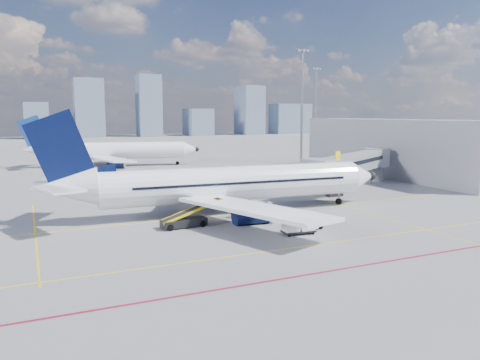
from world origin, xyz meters
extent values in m
plane|color=gray|center=(0.00, 0.00, 0.00)|extent=(420.00, 420.00, 0.00)
cube|color=yellow|center=(0.00, 8.00, 0.01)|extent=(60.00, 0.18, 0.01)
cube|color=yellow|center=(0.00, -6.00, 0.01)|extent=(80.00, 0.15, 0.01)
cube|color=yellow|center=(14.00, 2.00, 0.01)|extent=(0.15, 28.00, 0.01)
cube|color=yellow|center=(-20.00, 8.00, 0.01)|extent=(0.15, 30.00, 0.01)
cube|color=maroon|center=(0.00, -12.00, 0.01)|extent=(90.00, 0.25, 0.01)
cube|color=gray|center=(22.25, 16.15, 3.90)|extent=(20.84, 13.93, 2.60)
cube|color=black|center=(22.25, 16.15, 4.10)|extent=(20.52, 13.82, 0.55)
cube|color=gray|center=(12.70, 10.50, 3.90)|extent=(4.49, 4.56, 3.00)
cube|color=black|center=(17.00, 12.80, 0.35)|extent=(2.20, 1.00, 0.70)
cylinder|color=slate|center=(17.00, 12.80, 1.70)|extent=(0.56, 0.56, 2.70)
cylinder|color=slate|center=(29.00, 20.00, 1.95)|extent=(0.60, 0.60, 3.90)
cylinder|color=gray|center=(32.00, 22.00, 3.90)|extent=(4.00, 4.00, 3.00)
cylinder|color=gray|center=(32.00, 22.00, 1.95)|extent=(2.40, 2.40, 3.90)
cube|color=yellow|center=(15.50, 10.30, 5.70)|extent=(1.26, 0.82, 1.20)
cube|color=gray|center=(40.00, 26.00, 5.00)|extent=(10.00, 42.00, 10.00)
cube|color=black|center=(35.20, 26.00, 5.00)|extent=(0.25, 40.00, 4.50)
cylinder|color=slate|center=(38.00, 55.00, 12.50)|extent=(0.56, 0.56, 25.00)
cube|color=slate|center=(38.00, 55.00, 25.20)|extent=(3.20, 0.40, 0.50)
cube|color=#B3B6BA|center=(36.80, 54.75, 25.20)|extent=(0.60, 0.15, 0.35)
cube|color=#B3B6BA|center=(38.00, 54.75, 25.20)|extent=(0.60, 0.15, 0.35)
cube|color=#B3B6BA|center=(39.20, 54.75, 25.20)|extent=(0.60, 0.15, 0.35)
cylinder|color=slate|center=(65.00, 90.00, 12.50)|extent=(0.56, 0.56, 25.00)
cube|color=slate|center=(65.00, 90.00, 25.20)|extent=(3.20, 0.40, 0.50)
cube|color=#B3B6BA|center=(63.80, 89.75, 25.20)|extent=(0.60, 0.15, 0.35)
cube|color=#B3B6BA|center=(65.00, 89.75, 25.20)|extent=(0.60, 0.15, 0.35)
cube|color=#B3B6BA|center=(66.20, 89.75, 25.20)|extent=(0.60, 0.15, 0.35)
cube|color=slate|center=(-15.77, 190.00, 8.00)|extent=(10.24, 11.70, 16.00)
cube|color=slate|center=(6.87, 190.00, 13.58)|extent=(13.07, 9.76, 27.15)
cube|color=slate|center=(35.01, 190.00, 14.81)|extent=(10.88, 10.51, 29.63)
cube|color=slate|center=(60.27, 190.00, 6.73)|extent=(11.88, 15.69, 13.46)
cube|color=slate|center=(89.48, 190.00, 12.76)|extent=(11.46, 15.33, 25.53)
cube|color=slate|center=(114.69, 190.00, 8.17)|extent=(21.27, 11.85, 16.35)
cylinder|color=white|center=(0.77, 8.83, 3.30)|extent=(29.88, 5.91, 3.86)
cone|color=white|center=(17.35, 7.68, 3.30)|extent=(3.82, 4.10, 3.86)
sphere|color=black|center=(18.73, 7.58, 3.30)|extent=(1.16, 1.16, 1.09)
cone|color=white|center=(-17.20, 10.08, 3.84)|extent=(6.58, 4.29, 3.86)
cube|color=black|center=(16.07, 7.77, 3.84)|extent=(1.58, 1.58, 0.45)
cube|color=white|center=(-0.10, 17.82, 2.24)|extent=(12.21, 16.84, 0.57)
cube|color=white|center=(-1.33, 0.05, 2.24)|extent=(10.43, 17.10, 0.57)
cylinder|color=#071037|center=(0.67, 14.59, 1.00)|extent=(3.71, 2.52, 2.28)
cylinder|color=#071037|center=(-0.12, 3.14, 1.00)|extent=(3.71, 2.52, 2.28)
cylinder|color=#B3B6BA|center=(2.55, 14.46, 1.00)|extent=(0.51, 2.35, 2.34)
cylinder|color=#B3B6BA|center=(1.75, 3.01, 1.00)|extent=(0.51, 2.35, 2.34)
cube|color=#071037|center=(-17.20, 10.08, 7.26)|extent=(6.79, 0.79, 8.44)
cube|color=#071037|center=(-14.83, 9.92, 4.88)|extent=(5.59, 0.68, 2.13)
cube|color=white|center=(-17.37, 13.27, 4.19)|extent=(5.10, 6.28, 0.22)
cube|color=white|center=(-17.81, 6.95, 4.19)|extent=(4.54, 6.19, 0.22)
cylinder|color=slate|center=(14.09, 7.91, 0.90)|extent=(0.30, 0.30, 1.80)
cylinder|color=black|center=(14.09, 7.91, 0.38)|extent=(0.78, 0.33, 0.76)
cylinder|color=slate|center=(-0.04, 11.47, 0.80)|extent=(0.34, 0.34, 1.60)
cylinder|color=black|center=(-0.04, 11.47, 0.50)|extent=(1.04, 0.72, 1.00)
cylinder|color=slate|center=(-0.40, 6.33, 0.80)|extent=(0.34, 0.34, 1.60)
cylinder|color=black|center=(-0.40, 6.33, 0.50)|extent=(1.04, 0.72, 1.00)
cube|color=black|center=(1.39, 10.70, 3.60)|extent=(24.29, 1.79, 0.26)
cube|color=black|center=(1.13, 6.89, 3.60)|extent=(24.29, 1.79, 0.26)
cylinder|color=white|center=(-2.68, 61.82, 3.30)|extent=(27.30, 9.27, 3.53)
cone|color=white|center=(12.19, 58.56, 3.30)|extent=(3.94, 4.15, 3.53)
sphere|color=black|center=(13.43, 58.29, 3.30)|extent=(1.19, 1.19, 1.00)
cone|color=white|center=(-18.79, 65.35, 3.80)|extent=(6.42, 4.69, 3.53)
cube|color=black|center=(11.04, 58.82, 3.80)|extent=(1.62, 1.62, 0.41)
cube|color=white|center=(-2.26, 70.08, 2.33)|extent=(12.66, 14.84, 0.52)
cube|color=white|center=(-5.75, 54.15, 2.33)|extent=(7.64, 15.59, 0.52)
cylinder|color=#071037|center=(-2.00, 67.05, 1.20)|extent=(3.63, 2.73, 2.08)
cylinder|color=#071037|center=(-4.25, 56.79, 1.20)|extent=(3.63, 2.73, 2.08)
cylinder|color=#B3B6BA|center=(-0.32, 66.68, 1.20)|extent=(0.77, 2.16, 2.14)
cylinder|color=#B3B6BA|center=(-2.57, 56.42, 1.20)|extent=(0.77, 2.16, 2.14)
cube|color=navy|center=(-18.79, 65.35, 6.92)|extent=(6.13, 1.61, 7.73)
cube|color=navy|center=(-16.66, 64.89, 4.75)|extent=(5.05, 1.36, 1.95)
cube|color=white|center=(-18.52, 68.26, 4.12)|extent=(5.11, 5.72, 0.20)
cube|color=white|center=(-19.76, 62.60, 4.12)|extent=(3.53, 5.46, 0.20)
cylinder|color=black|center=(-3.06, 64.32, 0.50)|extent=(1.12, 0.85, 1.00)
cylinder|color=black|center=(-4.07, 59.72, 0.50)|extent=(1.12, 0.85, 1.00)
cylinder|color=black|center=(9.27, 59.20, 0.38)|extent=(0.80, 0.44, 0.76)
cube|color=white|center=(3.87, -1.34, 0.63)|extent=(2.85, 2.21, 0.92)
cube|color=white|center=(3.44, -1.51, 1.32)|extent=(1.55, 1.65, 0.69)
cube|color=black|center=(3.44, -1.51, 1.55)|extent=(1.42, 1.55, 0.40)
cylinder|color=black|center=(3.25, -2.26, 0.32)|extent=(0.69, 0.47, 0.64)
cylinder|color=black|center=(2.79, -1.09, 0.32)|extent=(0.69, 0.47, 0.64)
cylinder|color=black|center=(4.96, -1.59, 0.32)|extent=(0.69, 0.47, 0.64)
cylinder|color=black|center=(4.50, -0.42, 0.32)|extent=(0.69, 0.47, 0.64)
cube|color=black|center=(2.06, -2.30, 0.27)|extent=(3.19, 1.66, 0.15)
cube|color=white|center=(1.29, -2.22, 1.02)|extent=(1.44, 1.40, 1.32)
cube|color=white|center=(2.82, -2.37, 1.02)|extent=(1.44, 1.40, 1.32)
cylinder|color=black|center=(0.81, -2.77, 0.14)|extent=(0.28, 0.15, 0.27)
cylinder|color=black|center=(0.93, -1.58, 0.14)|extent=(0.28, 0.15, 0.27)
cylinder|color=black|center=(3.18, -3.01, 0.14)|extent=(0.28, 0.15, 0.27)
cylinder|color=black|center=(3.30, -1.82, 0.14)|extent=(0.28, 0.15, 0.27)
cube|color=black|center=(-6.73, 4.60, 0.47)|extent=(4.54, 1.94, 0.74)
cube|color=black|center=(-5.89, 4.67, 1.58)|extent=(6.38, 1.57, 1.94)
cube|color=yellow|center=(-5.94, 5.24, 1.58)|extent=(6.33, 0.61, 2.02)
cube|color=yellow|center=(-5.84, 4.09, 1.58)|extent=(6.33, 0.61, 2.02)
cylinder|color=black|center=(-8.35, 3.72, 0.32)|extent=(0.65, 0.30, 0.63)
cylinder|color=black|center=(-8.47, 5.19, 0.32)|extent=(0.65, 0.30, 0.63)
cylinder|color=black|center=(-4.99, 4.00, 0.32)|extent=(0.65, 0.30, 0.63)
cylinder|color=black|center=(-5.11, 5.47, 0.32)|extent=(0.65, 0.30, 0.63)
imported|color=yellow|center=(4.50, -1.29, 0.87)|extent=(0.54, 0.71, 1.73)
camera|label=1|loc=(-20.22, -38.20, 10.99)|focal=35.00mm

